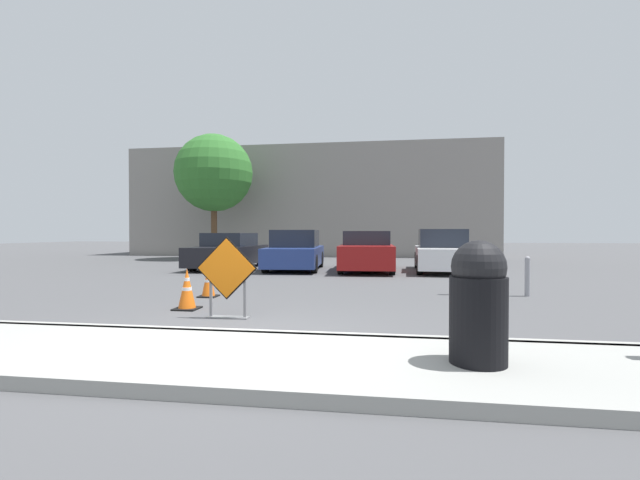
% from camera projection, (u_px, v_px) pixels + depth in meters
% --- Properties ---
extents(ground_plane, '(96.00, 96.00, 0.00)m').
position_uv_depth(ground_plane, '(332.00, 272.00, 15.48)').
color(ground_plane, '#4C4C4F').
extents(sidewalk_strip, '(30.35, 2.02, 0.14)m').
position_uv_depth(sidewalk_strip, '(210.00, 358.00, 4.59)').
color(sidewalk_strip, '#999993').
rests_on(sidewalk_strip, ground_plane).
extents(curb_lip, '(30.35, 0.20, 0.14)m').
position_uv_depth(curb_lip, '(241.00, 336.00, 5.59)').
color(curb_lip, '#999993').
rests_on(curb_lip, ground_plane).
extents(road_closed_sign, '(1.04, 0.20, 1.35)m').
position_uv_depth(road_closed_sign, '(227.00, 275.00, 7.04)').
color(road_closed_sign, black).
rests_on(road_closed_sign, ground_plane).
extents(traffic_cone_nearest, '(0.43, 0.43, 0.76)m').
position_uv_depth(traffic_cone_nearest, '(187.00, 289.00, 7.89)').
color(traffic_cone_nearest, black).
rests_on(traffic_cone_nearest, ground_plane).
extents(traffic_cone_second, '(0.39, 0.39, 0.71)m').
position_uv_depth(traffic_cone_second, '(208.00, 281.00, 9.43)').
color(traffic_cone_second, black).
rests_on(traffic_cone_second, ground_plane).
extents(parked_car_nearest, '(1.98, 4.68, 1.41)m').
position_uv_depth(parked_car_nearest, '(229.00, 252.00, 17.03)').
color(parked_car_nearest, black).
rests_on(parked_car_nearest, ground_plane).
extents(parked_car_second, '(2.16, 4.29, 1.52)m').
position_uv_depth(parked_car_second, '(295.00, 252.00, 16.35)').
color(parked_car_second, navy).
rests_on(parked_car_second, ground_plane).
extents(parked_car_third, '(2.04, 4.45, 1.48)m').
position_uv_depth(parked_car_third, '(367.00, 252.00, 15.87)').
color(parked_car_third, maroon).
rests_on(parked_car_third, ground_plane).
extents(parked_car_fourth, '(2.05, 4.39, 1.55)m').
position_uv_depth(parked_car_fourth, '(442.00, 252.00, 15.60)').
color(parked_car_fourth, silver).
rests_on(parked_car_fourth, ground_plane).
extents(trash_bin, '(0.55, 0.55, 1.20)m').
position_uv_depth(trash_bin, '(478.00, 301.00, 4.17)').
color(trash_bin, black).
rests_on(trash_bin, sidewalk_strip).
extents(bollard_nearest, '(0.12, 0.12, 0.94)m').
position_uv_depth(bollard_nearest, '(457.00, 273.00, 9.74)').
color(bollard_nearest, gray).
rests_on(bollard_nearest, ground_plane).
extents(bollard_second, '(0.12, 0.12, 0.89)m').
position_uv_depth(bollard_second, '(527.00, 275.00, 9.52)').
color(bollard_second, gray).
rests_on(bollard_second, ground_plane).
extents(building_facade_backdrop, '(22.25, 5.00, 6.66)m').
position_uv_depth(building_facade_backdrop, '(311.00, 203.00, 27.47)').
color(building_facade_backdrop, gray).
rests_on(building_facade_backdrop, ground_plane).
extents(street_tree_behind_lot, '(4.12, 4.12, 6.68)m').
position_uv_depth(street_tree_behind_lot, '(214.00, 173.00, 22.85)').
color(street_tree_behind_lot, '#513823').
rests_on(street_tree_behind_lot, ground_plane).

